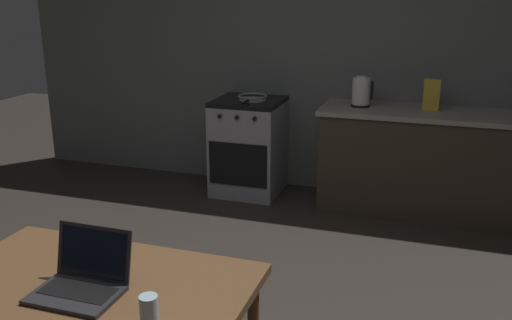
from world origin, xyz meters
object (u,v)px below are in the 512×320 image
dining_table (83,310)px  cereal_box (431,95)px  frying_pan (252,98)px  stove_oven (249,146)px  laptop (82,281)px  drinking_glass (149,312)px  electric_kettle (361,92)px

dining_table → cereal_box: size_ratio=4.77×
dining_table → frying_pan: (-0.37, 3.13, 0.23)m
stove_oven → laptop: (0.42, -3.15, 0.36)m
dining_table → drinking_glass: bearing=-18.7°
laptop → cereal_box: bearing=56.3°
drinking_glass → cereal_box: size_ratio=0.46×
dining_table → drinking_glass: (0.36, -0.12, 0.13)m
drinking_glass → stove_oven: bearing=103.3°
frying_pan → drinking_glass: bearing=-77.4°
dining_table → laptop: laptop is taller
laptop → drinking_glass: bearing=-33.6°
stove_oven → frying_pan: 0.47m
electric_kettle → cereal_box: 0.57m
frying_pan → dining_table: bearing=-83.2°
electric_kettle → drinking_glass: size_ratio=2.17×
electric_kettle → cereal_box: bearing=2.0°
drinking_glass → electric_kettle: bearing=85.9°
laptop → cereal_box: (1.16, 3.17, 0.21)m
stove_oven → drinking_glass: size_ratio=7.43×
electric_kettle → laptop: bearing=-100.6°
stove_oven → laptop: 3.20m
stove_oven → dining_table: stove_oven is taller
laptop → frying_pan: size_ratio=0.73×
cereal_box → dining_table: bearing=-110.0°
frying_pan → drinking_glass: frying_pan is taller
drinking_glass → cereal_box: cereal_box is taller
drinking_glass → frying_pan: bearing=102.6°
electric_kettle → cereal_box: (0.57, 0.02, 0.01)m
laptop → cereal_box: 3.38m
stove_oven → electric_kettle: 1.16m
stove_oven → dining_table: (0.42, -3.16, 0.24)m
cereal_box → drinking_glass: bearing=-103.7°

